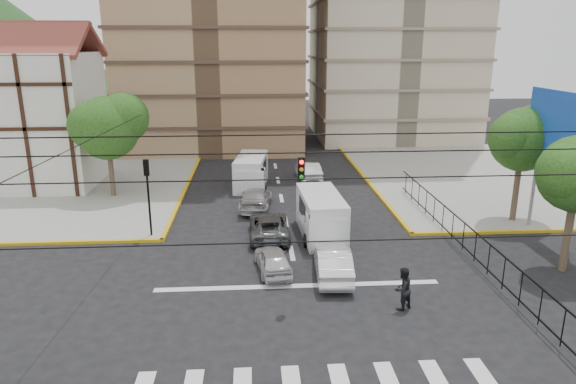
{
  "coord_description": "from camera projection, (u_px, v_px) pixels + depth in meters",
  "views": [
    {
      "loc": [
        -1.88,
        -19.99,
        10.67
      ],
      "look_at": [
        -0.34,
        2.84,
        4.0
      ],
      "focal_mm": 32.0,
      "sensor_mm": 36.0,
      "label": 1
    }
  ],
  "objects": [
    {
      "name": "billboard",
      "position": [
        561.0,
        134.0,
        27.25
      ],
      "size": [
        0.36,
        6.2,
        8.1
      ],
      "color": "slate",
      "rests_on": "ground"
    },
    {
      "name": "car_grey_mid_left",
      "position": [
        269.0,
        226.0,
        29.17
      ],
      "size": [
        2.24,
        4.77,
        1.32
      ],
      "primitive_type": "imported",
      "rotation": [
        0.0,
        0.0,
        3.15
      ],
      "color": "#505457",
      "rests_on": "ground"
    },
    {
      "name": "pedestrian_crosswalk",
      "position": [
        402.0,
        289.0,
        21.15
      ],
      "size": [
        1.13,
        1.07,
        1.84
      ],
      "primitive_type": "imported",
      "rotation": [
        0.0,
        0.0,
        3.71
      ],
      "color": "black",
      "rests_on": "ground"
    },
    {
      "name": "park_fence",
      "position": [
        462.0,
        252.0,
        27.14
      ],
      "size": [
        0.1,
        22.5,
        1.66
      ],
      "primitive_type": null,
      "color": "black",
      "rests_on": "ground"
    },
    {
      "name": "tudor_building",
      "position": [
        27.0,
        117.0,
        38.72
      ],
      "size": [
        10.8,
        8.05,
        12.23
      ],
      "color": "silver",
      "rests_on": "ground"
    },
    {
      "name": "stop_line",
      "position": [
        298.0,
        286.0,
        23.4
      ],
      "size": [
        13.0,
        0.4,
        0.01
      ],
      "primitive_type": "cube",
      "color": "silver",
      "rests_on": "ground"
    },
    {
      "name": "car_white_front_right",
      "position": [
        333.0,
        262.0,
        24.16
      ],
      "size": [
        1.83,
        4.58,
        1.48
      ],
      "primitive_type": "imported",
      "rotation": [
        0.0,
        0.0,
        3.08
      ],
      "color": "white",
      "rests_on": "ground"
    },
    {
      "name": "car_darkgrey_mid_right",
      "position": [
        313.0,
        188.0,
        36.9
      ],
      "size": [
        1.62,
        3.83,
        1.29
      ],
      "primitive_type": "imported",
      "rotation": [
        0.0,
        0.0,
        3.17
      ],
      "color": "#2A2B2D",
      "rests_on": "ground"
    },
    {
      "name": "sidewalk_ne",
      "position": [
        518.0,
        175.0,
        42.68
      ],
      "size": [
        26.0,
        26.0,
        0.15
      ],
      "primitive_type": "cube",
      "color": "gray",
      "rests_on": "ground"
    },
    {
      "name": "sidewalk_nw",
      "position": [
        23.0,
        184.0,
        40.1
      ],
      "size": [
        26.0,
        26.0,
        0.15
      ],
      "primitive_type": "cube",
      "color": "gray",
      "rests_on": "ground"
    },
    {
      "name": "ground",
      "position": [
        300.0,
        298.0,
        22.25
      ],
      "size": [
        160.0,
        160.0,
        0.0
      ],
      "primitive_type": "plane",
      "color": "black",
      "rests_on": "ground"
    },
    {
      "name": "car_silver_rear_left",
      "position": [
        256.0,
        199.0,
        34.16
      ],
      "size": [
        2.41,
        4.95,
        1.39
      ],
      "primitive_type": "imported",
      "rotation": [
        0.0,
        0.0,
        3.04
      ],
      "color": "#B0AFB4",
      "rests_on": "ground"
    },
    {
      "name": "traffic_light_nw",
      "position": [
        148.0,
        185.0,
        28.35
      ],
      "size": [
        0.28,
        0.22,
        4.4
      ],
      "color": "black",
      "rests_on": "ground"
    },
    {
      "name": "tree_tudor",
      "position": [
        108.0,
        125.0,
        35.37
      ],
      "size": [
        5.39,
        4.4,
        7.43
      ],
      "color": "#473828",
      "rests_on": "ground"
    },
    {
      "name": "van_left_lane",
      "position": [
        251.0,
        173.0,
        38.98
      ],
      "size": [
        2.71,
        5.52,
        2.39
      ],
      "rotation": [
        0.0,
        0.0,
        -0.13
      ],
      "color": "silver",
      "rests_on": "ground"
    },
    {
      "name": "traffic_light_hanging",
      "position": [
        306.0,
        179.0,
        18.65
      ],
      "size": [
        18.0,
        9.12,
        0.92
      ],
      "color": "black",
      "rests_on": "ground"
    },
    {
      "name": "car_white_rear_right",
      "position": [
        308.0,
        171.0,
        41.32
      ],
      "size": [
        1.89,
        4.59,
        1.48
      ],
      "primitive_type": "imported",
      "rotation": [
        0.0,
        0.0,
        3.22
      ],
      "color": "silver",
      "rests_on": "ground"
    },
    {
      "name": "car_silver_front_left",
      "position": [
        273.0,
        260.0,
        24.7
      ],
      "size": [
        1.94,
        3.79,
        1.23
      ],
      "primitive_type": "imported",
      "rotation": [
        0.0,
        0.0,
        3.28
      ],
      "color": "silver",
      "rests_on": "ground"
    },
    {
      "name": "van_right_lane",
      "position": [
        322.0,
        217.0,
        28.94
      ],
      "size": [
        2.4,
        5.54,
        2.45
      ],
      "rotation": [
        0.0,
        0.0,
        0.05
      ],
      "color": "silver",
      "rests_on": "ground"
    },
    {
      "name": "tree_park_c",
      "position": [
        524.0,
        137.0,
        30.3
      ],
      "size": [
        4.65,
        3.8,
        7.25
      ],
      "color": "#473828",
      "rests_on": "ground"
    }
  ]
}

